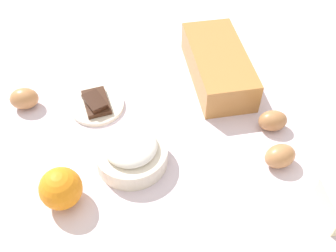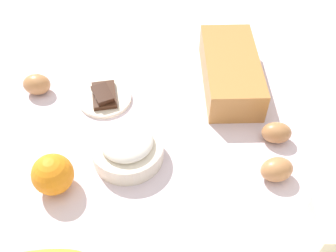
{
  "view_description": "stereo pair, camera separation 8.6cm",
  "coord_description": "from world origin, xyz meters",
  "px_view_note": "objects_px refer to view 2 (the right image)",
  "views": [
    {
      "loc": [
        0.53,
        -0.2,
        0.68
      ],
      "look_at": [
        0.0,
        0.0,
        0.04
      ],
      "focal_mm": 42.31,
      "sensor_mm": 36.0,
      "label": 1
    },
    {
      "loc": [
        0.56,
        -0.12,
        0.68
      ],
      "look_at": [
        0.0,
        0.0,
        0.04
      ],
      "focal_mm": 42.31,
      "sensor_mm": 36.0,
      "label": 2
    }
  ],
  "objects_px": {
    "butter_block": "(331,228)",
    "chocolate_plate": "(104,97)",
    "egg_near_butter": "(277,169)",
    "orange_fruit": "(53,174)",
    "flour_bowl": "(127,147)",
    "egg_loose": "(276,133)",
    "egg_beside_bowl": "(37,84)",
    "loaf_pan": "(231,70)"
  },
  "relations": [
    {
      "from": "orange_fruit",
      "to": "egg_loose",
      "type": "relative_size",
      "value": 1.27
    },
    {
      "from": "butter_block",
      "to": "chocolate_plate",
      "type": "height_order",
      "value": "butter_block"
    },
    {
      "from": "flour_bowl",
      "to": "egg_beside_bowl",
      "type": "relative_size",
      "value": 2.28
    },
    {
      "from": "orange_fruit",
      "to": "egg_near_butter",
      "type": "bearing_deg",
      "value": 80.66
    },
    {
      "from": "orange_fruit",
      "to": "chocolate_plate",
      "type": "bearing_deg",
      "value": 151.77
    },
    {
      "from": "butter_block",
      "to": "egg_loose",
      "type": "bearing_deg",
      "value": -179.17
    },
    {
      "from": "orange_fruit",
      "to": "butter_block",
      "type": "distance_m",
      "value": 0.53
    },
    {
      "from": "egg_near_butter",
      "to": "chocolate_plate",
      "type": "relative_size",
      "value": 0.52
    },
    {
      "from": "chocolate_plate",
      "to": "egg_near_butter",
      "type": "bearing_deg",
      "value": 46.67
    },
    {
      "from": "butter_block",
      "to": "egg_near_butter",
      "type": "xyz_separation_m",
      "value": [
        -0.14,
        -0.04,
        -0.0
      ]
    },
    {
      "from": "egg_near_butter",
      "to": "egg_loose",
      "type": "distance_m",
      "value": 0.1
    },
    {
      "from": "orange_fruit",
      "to": "egg_loose",
      "type": "distance_m",
      "value": 0.48
    },
    {
      "from": "orange_fruit",
      "to": "egg_loose",
      "type": "bearing_deg",
      "value": 92.53
    },
    {
      "from": "flour_bowl",
      "to": "butter_block",
      "type": "height_order",
      "value": "flour_bowl"
    },
    {
      "from": "chocolate_plate",
      "to": "egg_loose",
      "type": "bearing_deg",
      "value": 59.96
    },
    {
      "from": "egg_near_butter",
      "to": "chocolate_plate",
      "type": "bearing_deg",
      "value": -133.33
    },
    {
      "from": "egg_beside_bowl",
      "to": "chocolate_plate",
      "type": "height_order",
      "value": "egg_beside_bowl"
    },
    {
      "from": "flour_bowl",
      "to": "chocolate_plate",
      "type": "relative_size",
      "value": 1.17
    },
    {
      "from": "orange_fruit",
      "to": "butter_block",
      "type": "bearing_deg",
      "value": 65.91
    },
    {
      "from": "loaf_pan",
      "to": "butter_block",
      "type": "xyz_separation_m",
      "value": [
        0.44,
        0.04,
        -0.01
      ]
    },
    {
      "from": "egg_near_butter",
      "to": "loaf_pan",
      "type": "bearing_deg",
      "value": -179.57
    },
    {
      "from": "egg_loose",
      "to": "chocolate_plate",
      "type": "bearing_deg",
      "value": -120.04
    },
    {
      "from": "loaf_pan",
      "to": "chocolate_plate",
      "type": "distance_m",
      "value": 0.32
    },
    {
      "from": "butter_block",
      "to": "egg_beside_bowl",
      "type": "bearing_deg",
      "value": -134.43
    },
    {
      "from": "egg_near_butter",
      "to": "flour_bowl",
      "type": "bearing_deg",
      "value": -111.97
    },
    {
      "from": "chocolate_plate",
      "to": "orange_fruit",
      "type": "bearing_deg",
      "value": -28.23
    },
    {
      "from": "loaf_pan",
      "to": "egg_beside_bowl",
      "type": "distance_m",
      "value": 0.48
    },
    {
      "from": "orange_fruit",
      "to": "chocolate_plate",
      "type": "distance_m",
      "value": 0.26
    },
    {
      "from": "egg_beside_bowl",
      "to": "butter_block",
      "type": "bearing_deg",
      "value": 45.57
    },
    {
      "from": "flour_bowl",
      "to": "egg_loose",
      "type": "distance_m",
      "value": 0.33
    },
    {
      "from": "orange_fruit",
      "to": "chocolate_plate",
      "type": "height_order",
      "value": "orange_fruit"
    },
    {
      "from": "egg_beside_bowl",
      "to": "chocolate_plate",
      "type": "relative_size",
      "value": 0.51
    },
    {
      "from": "egg_near_butter",
      "to": "orange_fruit",
      "type": "bearing_deg",
      "value": -99.34
    },
    {
      "from": "orange_fruit",
      "to": "chocolate_plate",
      "type": "relative_size",
      "value": 0.64
    },
    {
      "from": "chocolate_plate",
      "to": "loaf_pan",
      "type": "bearing_deg",
      "value": 89.16
    },
    {
      "from": "loaf_pan",
      "to": "egg_beside_bowl",
      "type": "bearing_deg",
      "value": -87.45
    },
    {
      "from": "loaf_pan",
      "to": "chocolate_plate",
      "type": "height_order",
      "value": "loaf_pan"
    },
    {
      "from": "egg_near_butter",
      "to": "chocolate_plate",
      "type": "xyz_separation_m",
      "value": [
        -0.3,
        -0.32,
        -0.01
      ]
    },
    {
      "from": "butter_block",
      "to": "chocolate_plate",
      "type": "bearing_deg",
      "value": -140.89
    },
    {
      "from": "loaf_pan",
      "to": "orange_fruit",
      "type": "relative_size",
      "value": 3.62
    },
    {
      "from": "butter_block",
      "to": "egg_loose",
      "type": "distance_m",
      "value": 0.24
    },
    {
      "from": "chocolate_plate",
      "to": "egg_beside_bowl",
      "type": "bearing_deg",
      "value": -112.15
    }
  ]
}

